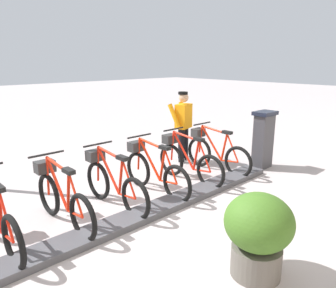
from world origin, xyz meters
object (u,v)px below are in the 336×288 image
at_px(bike_docked_1, 187,160).
at_px(worker_near_rack, 183,124).
at_px(planter_bush, 258,231).
at_px(payment_kiosk, 263,139).
at_px(bike_docked_4, 62,198).
at_px(bike_docked_3, 113,182).
at_px(bike_docked_2, 154,170).
at_px(bike_docked_0, 215,152).

distance_m(bike_docked_1, worker_near_rack, 1.37).
relative_size(worker_near_rack, planter_bush, 1.71).
xyz_separation_m(payment_kiosk, bike_docked_4, (0.57, 4.48, -0.24)).
distance_m(bike_docked_3, worker_near_rack, 2.82).
xyz_separation_m(bike_docked_4, worker_near_rack, (0.96, -3.49, 0.48)).
bearing_deg(bike_docked_2, worker_near_rack, -61.12).
xyz_separation_m(bike_docked_2, bike_docked_4, (0.00, 1.76, 0.00)).
bearing_deg(bike_docked_1, bike_docked_0, -90.00).
bearing_deg(worker_near_rack, bike_docked_4, 105.32).
height_order(payment_kiosk, worker_near_rack, worker_near_rack).
distance_m(payment_kiosk, bike_docked_4, 4.52).
distance_m(worker_near_rack, planter_bush, 4.30).
bearing_deg(bike_docked_1, bike_docked_4, 90.00).
height_order(bike_docked_3, bike_docked_4, same).
bearing_deg(bike_docked_4, bike_docked_2, -90.00).
relative_size(payment_kiosk, worker_near_rack, 0.77).
xyz_separation_m(bike_docked_1, worker_near_rack, (0.96, -0.86, 0.48)).
height_order(bike_docked_4, worker_near_rack, worker_near_rack).
bearing_deg(bike_docked_1, bike_docked_3, 90.00).
bearing_deg(bike_docked_4, worker_near_rack, -74.68).
distance_m(bike_docked_2, bike_docked_3, 0.88).
height_order(bike_docked_1, bike_docked_3, same).
xyz_separation_m(payment_kiosk, worker_near_rack, (1.53, 0.99, 0.24)).
bearing_deg(planter_bush, bike_docked_1, -31.47).
distance_m(bike_docked_2, planter_bush, 2.66).
height_order(bike_docked_2, planter_bush, bike_docked_2).
relative_size(bike_docked_0, bike_docked_1, 1.00).
distance_m(bike_docked_0, planter_bush, 3.55).
relative_size(payment_kiosk, planter_bush, 1.32).
bearing_deg(payment_kiosk, bike_docked_3, 80.98).
bearing_deg(worker_near_rack, bike_docked_3, 110.11).
distance_m(bike_docked_1, bike_docked_2, 0.88).
bearing_deg(bike_docked_3, bike_docked_0, -90.00).
xyz_separation_m(bike_docked_0, bike_docked_3, (0.00, 2.64, 0.00)).
bearing_deg(payment_kiosk, bike_docked_1, 72.76).
distance_m(payment_kiosk, bike_docked_3, 3.65).
relative_size(bike_docked_0, bike_docked_3, 1.00).
relative_size(bike_docked_2, bike_docked_3, 1.00).
bearing_deg(bike_docked_3, bike_docked_1, -90.00).
bearing_deg(planter_bush, bike_docked_0, -43.66).
relative_size(bike_docked_1, bike_docked_3, 1.00).
xyz_separation_m(worker_near_rack, planter_bush, (-3.53, 2.43, -0.37)).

